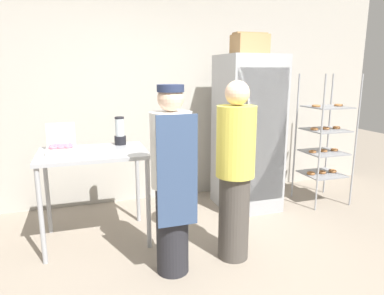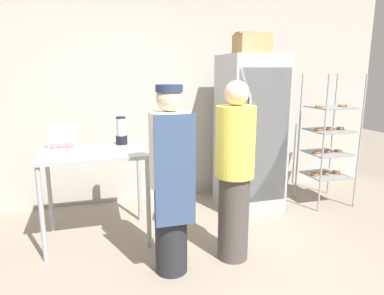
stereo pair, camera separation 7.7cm
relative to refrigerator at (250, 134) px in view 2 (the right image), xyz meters
The scene contains 10 objects.
ground_plane 2.04m from the refrigerator, 120.02° to the right, with size 14.00×14.00×0.00m, color gray.
back_wall 1.25m from the refrigerator, 141.78° to the left, with size 6.40×0.12×2.85m, color #ADA89E.
refrigerator is the anchor object (origin of this frame).
baking_rack 1.05m from the refrigerator, ahead, with size 0.55×0.53×1.67m.
prep_counter 1.90m from the refrigerator, 168.85° to the right, with size 1.03×0.72×0.93m.
donut_box 2.17m from the refrigerator, behind, with size 0.27×0.23×0.27m.
blender_pitcher 1.57m from the refrigerator, behind, with size 0.12×0.12×0.30m.
cardboard_storage_box 1.06m from the refrigerator, 144.95° to the right, with size 0.39×0.29×0.24m.
person_baker 1.72m from the refrigerator, 137.63° to the right, with size 0.34×0.35×1.59m.
person_customer 1.30m from the refrigerator, 121.67° to the right, with size 0.34×0.34×1.62m.
Camera 2 is at (-0.95, -2.20, 1.68)m, focal length 32.00 mm.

